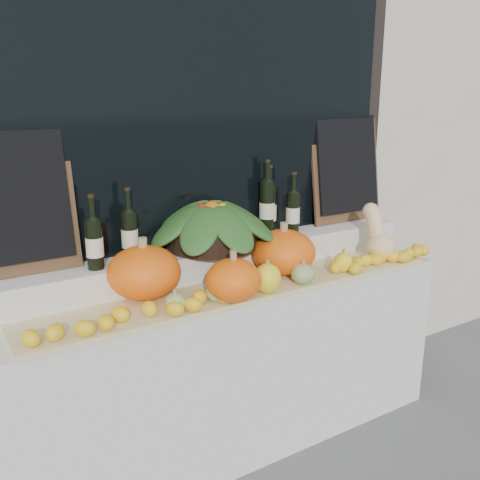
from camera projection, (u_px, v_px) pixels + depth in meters
The scene contains 18 objects.
storefront_facade at pixel (161, 2), 2.84m from camera, with size 7.00×0.94×4.50m.
display_sill at pixel (232, 364), 2.74m from camera, with size 2.30×0.55×0.88m, color silver.
rear_tier at pixel (217, 260), 2.72m from camera, with size 2.30×0.25×0.16m, color silver.
straw_bedding at pixel (246, 289), 2.51m from camera, with size 2.10×0.32×0.03m, color tan.
pumpkin_left at pixel (144, 272), 2.34m from camera, with size 0.32×0.32×0.24m, color #FF640D.
pumpkin_right at pixel (283, 252), 2.67m from camera, with size 0.32×0.32×0.22m, color #FF640D.
pumpkin_center at pixel (233, 280), 2.31m from camera, with size 0.25×0.25×0.19m, color #FF640D.
butternut_squash at pixel (378, 237), 2.90m from camera, with size 0.16×0.22×0.30m.
decorative_gourds at pixel (277, 278), 2.47m from camera, with size 1.03×0.15×0.16m.
lemon_heap at pixel (259, 287), 2.41m from camera, with size 2.20×0.16×0.06m, color yellow, non-canonical shape.
produce_bowl at pixel (212, 224), 2.64m from camera, with size 0.69×0.69×0.24m.
wine_bottle_far_left at pixel (94, 243), 2.31m from camera, with size 0.08×0.08×0.33m.
wine_bottle_near_left at pixel (130, 235), 2.44m from camera, with size 0.08×0.08×0.34m.
wine_bottle_tall at pixel (267, 208), 2.85m from camera, with size 0.08×0.08×0.41m.
wine_bottle_near_right at pixel (269, 210), 2.86m from camera, with size 0.08×0.08×0.38m.
wine_bottle_far_right at pixel (293, 212), 2.90m from camera, with size 0.08×0.08×0.34m.
chalkboard_left at pixel (13, 199), 2.19m from camera, with size 0.50×0.12×0.62m.
chalkboard_right at pixel (347, 167), 3.14m from camera, with size 0.50×0.12×0.62m.
Camera 1 is at (-1.28, -0.59, 1.79)m, focal length 40.00 mm.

